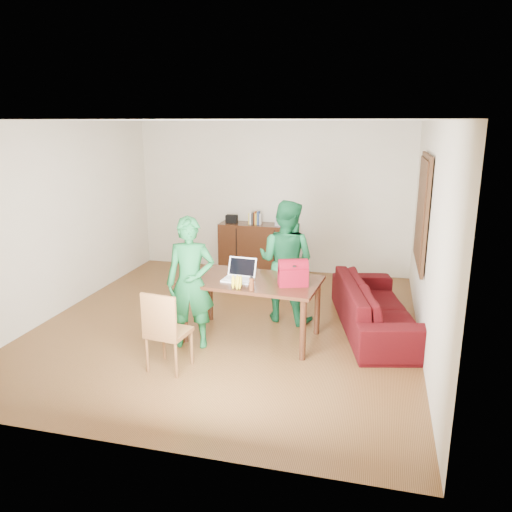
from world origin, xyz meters
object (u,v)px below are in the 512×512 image
(table, at_px, (252,287))
(bottle, at_px, (252,283))
(sofa, at_px, (376,306))
(chair, at_px, (169,346))
(laptop, at_px, (238,277))
(red_bag, at_px, (293,275))
(person_far, at_px, (286,261))
(person_near, at_px, (191,283))

(table, relative_size, bottle, 10.42)
(sofa, bearing_deg, chair, 113.79)
(laptop, distance_m, red_bag, 0.70)
(table, bearing_deg, person_far, 73.29)
(table, height_order, red_bag, red_bag)
(chair, relative_size, bottle, 5.56)
(person_near, relative_size, bottle, 9.63)
(bottle, distance_m, sofa, 1.86)
(red_bag, bearing_deg, laptop, 160.54)
(person_near, height_order, red_bag, person_near)
(person_far, relative_size, red_bag, 4.86)
(chair, height_order, red_bag, red_bag)
(table, xyz_separation_m, sofa, (1.53, 0.66, -0.36))
(person_far, height_order, sofa, person_far)
(table, bearing_deg, chair, -119.01)
(table, distance_m, chair, 1.31)
(table, distance_m, sofa, 1.70)
(chair, distance_m, bottle, 1.17)
(person_near, bearing_deg, chair, -105.17)
(table, bearing_deg, bottle, -71.60)
(table, distance_m, red_bag, 0.58)
(bottle, bearing_deg, sofa, 36.24)
(person_far, bearing_deg, table, 82.26)
(person_near, bearing_deg, table, 17.14)
(red_bag, relative_size, sofa, 0.16)
(bottle, height_order, sofa, bottle)
(laptop, xyz_separation_m, sofa, (1.69, 0.74, -0.51))
(bottle, height_order, red_bag, red_bag)
(person_near, bearing_deg, person_far, 36.53)
(sofa, bearing_deg, person_near, 101.94)
(chair, xyz_separation_m, sofa, (2.22, 1.69, 0.05))
(bottle, xyz_separation_m, sofa, (1.43, 1.05, -0.54))
(person_far, bearing_deg, person_near, 63.20)
(table, bearing_deg, laptop, -147.07)
(person_near, height_order, bottle, person_near)
(table, height_order, person_far, person_far)
(laptop, bearing_deg, chair, -114.72)
(person_far, relative_size, bottle, 10.04)
(bottle, relative_size, sofa, 0.08)
(chair, xyz_separation_m, person_far, (0.98, 1.76, 0.57))
(laptop, height_order, red_bag, laptop)
(laptop, relative_size, red_bag, 1.11)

